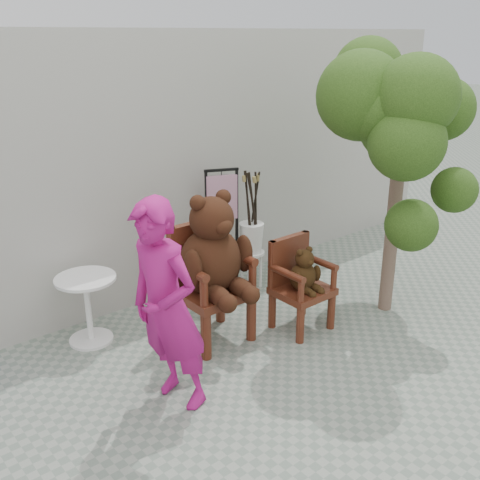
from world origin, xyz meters
The scene contains 9 objects.
ground_plane centered at (0.00, 0.00, 0.00)m, with size 60.00×60.00×0.00m, color gray.
back_wall centered at (0.00, 3.10, 1.50)m, with size 9.00×1.00×3.00m, color #ABA9A0.
chair_big centered at (-0.50, 1.44, 0.87)m, with size 0.77×0.81×1.55m.
chair_small centered at (0.36, 1.06, 0.57)m, with size 0.56×0.51×0.97m.
person centered at (-1.44, 0.76, 0.92)m, with size 0.67×0.44×1.84m, color #A4146B.
cafe_table centered at (-1.49, 2.19, 0.44)m, with size 0.60×0.60×0.70m.
display_stand centered at (0.27, 2.26, 0.58)m, with size 0.55×0.50×1.51m.
stool_bucket centered at (0.63, 2.15, 0.64)m, with size 0.32×0.32×1.46m.
tree centered at (1.34, 0.75, 2.17)m, with size 2.00×1.66×2.93m.
Camera 1 is at (-3.52, -2.64, 2.95)m, focal length 42.00 mm.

